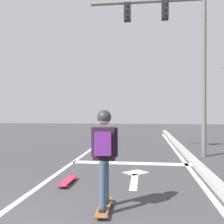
{
  "coord_description": "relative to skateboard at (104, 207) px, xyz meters",
  "views": [
    {
      "loc": [
        1.85,
        -2.04,
        1.59
      ],
      "look_at": [
        0.9,
        5.39,
        1.57
      ],
      "focal_mm": 41.41,
      "sensor_mm": 36.0,
      "label": 1
    }
  ],
  "objects": [
    {
      "name": "skater",
      "position": [
        0.0,
        -0.02,
        0.97
      ],
      "size": [
        0.43,
        0.59,
        1.54
      ],
      "color": "#36475F",
      "rests_on": "skateboard"
    },
    {
      "name": "lane_arrow_head",
      "position": [
        0.41,
        2.63,
        -0.06
      ],
      "size": [
        0.71,
        0.71,
        0.01
      ],
      "primitive_type": "cube",
      "rotation": [
        0.0,
        0.0,
        0.79
      ],
      "color": "silver",
      "rests_on": "ground"
    },
    {
      "name": "lane_line_curbside",
      "position": [
        1.87,
        3.97,
        -0.06
      ],
      "size": [
        0.12,
        20.0,
        0.01
      ],
      "primitive_type": "cube",
      "color": "silver",
      "rests_on": "ground"
    },
    {
      "name": "lane_line_center",
      "position": [
        -1.57,
        3.97,
        -0.06
      ],
      "size": [
        0.12,
        20.0,
        0.01
      ],
      "primitive_type": "cube",
      "color": "silver",
      "rests_on": "ground"
    },
    {
      "name": "skateboard",
      "position": [
        0.0,
        0.0,
        0.0
      ],
      "size": [
        0.22,
        0.88,
        0.07
      ],
      "color": "brown",
      "rests_on": "ground"
    },
    {
      "name": "stop_bar",
      "position": [
        0.23,
        3.79,
        -0.06
      ],
      "size": [
        3.59,
        0.4,
        0.01
      ],
      "primitive_type": "cube",
      "color": "silver",
      "rests_on": "ground"
    },
    {
      "name": "spare_skateboard",
      "position": [
        -1.03,
        1.39,
        0.01
      ],
      "size": [
        0.22,
        0.85,
        0.08
      ],
      "color": "#BB233D",
      "rests_on": "ground"
    },
    {
      "name": "traffic_signal_mast",
      "position": [
        1.72,
        5.29,
        4.05
      ],
      "size": [
        4.11,
        0.34,
        5.91
      ],
      "color": "#5F6055",
      "rests_on": "ground"
    },
    {
      "name": "lane_arrow_stem",
      "position": [
        0.41,
        1.78,
        -0.06
      ],
      "size": [
        0.16,
        1.4,
        0.01
      ],
      "primitive_type": "cube",
      "color": "silver",
      "rests_on": "ground"
    },
    {
      "name": "curb_strip",
      "position": [
        2.12,
        3.97,
        0.01
      ],
      "size": [
        0.24,
        24.0,
        0.14
      ],
      "primitive_type": "cube",
      "color": "#A1A09B",
      "rests_on": "ground"
    }
  ]
}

